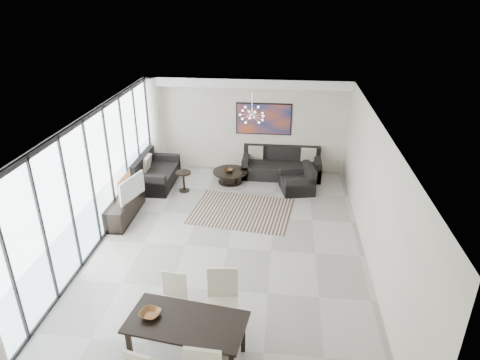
# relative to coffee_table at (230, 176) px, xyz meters

# --- Properties ---
(room_shell) EXTENTS (6.00, 9.00, 2.90)m
(room_shell) POSITION_rel_coffee_table_xyz_m (0.86, -3.43, 1.25)
(room_shell) COLOR #A8A39B
(room_shell) RESTS_ON ground
(window_wall) EXTENTS (0.37, 8.95, 2.90)m
(window_wall) POSITION_rel_coffee_table_xyz_m (-2.46, -3.43, 1.27)
(window_wall) COLOR white
(window_wall) RESTS_ON floor
(soffit) EXTENTS (5.98, 0.40, 0.26)m
(soffit) POSITION_rel_coffee_table_xyz_m (0.39, 0.87, 2.57)
(soffit) COLOR white
(soffit) RESTS_ON room_shell
(painting) EXTENTS (1.68, 0.04, 0.98)m
(painting) POSITION_rel_coffee_table_xyz_m (0.89, 1.04, 1.45)
(painting) COLOR #BD461A
(painting) RESTS_ON room_shell
(chandelier) EXTENTS (0.66, 0.66, 0.71)m
(chandelier) POSITION_rel_coffee_table_xyz_m (0.69, -0.93, 2.15)
(chandelier) COLOR silver
(chandelier) RESTS_ON room_shell
(rug) EXTENTS (2.72, 2.22, 0.01)m
(rug) POSITION_rel_coffee_table_xyz_m (0.53, -1.71, -0.20)
(rug) COLOR black
(rug) RESTS_ON floor
(coffee_table) EXTENTS (1.02, 1.02, 0.36)m
(coffee_table) POSITION_rel_coffee_table_xyz_m (0.00, 0.00, 0.00)
(coffee_table) COLOR black
(coffee_table) RESTS_ON floor
(bowl_coffee) EXTENTS (0.24, 0.24, 0.08)m
(bowl_coffee) POSITION_rel_coffee_table_xyz_m (-0.03, -0.05, 0.19)
(bowl_coffee) COLOR brown
(bowl_coffee) RESTS_ON coffee_table
(sofa_main) EXTENTS (2.34, 0.96, 0.85)m
(sofa_main) POSITION_rel_coffee_table_xyz_m (1.48, 0.64, 0.09)
(sofa_main) COLOR black
(sofa_main) RESTS_ON floor
(loveseat) EXTENTS (0.99, 1.76, 0.88)m
(loveseat) POSITION_rel_coffee_table_xyz_m (-2.16, -0.38, 0.10)
(loveseat) COLOR black
(loveseat) RESTS_ON floor
(armchair) EXTENTS (1.03, 1.07, 0.76)m
(armchair) POSITION_rel_coffee_table_xyz_m (1.98, -0.37, 0.06)
(armchair) COLOR black
(armchair) RESTS_ON floor
(side_table) EXTENTS (0.43, 0.43, 0.59)m
(side_table) POSITION_rel_coffee_table_xyz_m (-1.22, -0.72, 0.20)
(side_table) COLOR black
(side_table) RESTS_ON floor
(tv_console) EXTENTS (0.49, 1.73, 0.54)m
(tv_console) POSITION_rel_coffee_table_xyz_m (-2.37, -2.32, 0.07)
(tv_console) COLOR black
(tv_console) RESTS_ON floor
(television) EXTENTS (0.37, 0.98, 0.57)m
(television) POSITION_rel_coffee_table_xyz_m (-2.21, -2.31, 0.62)
(television) COLOR gray
(television) RESTS_ON tv_console
(dining_table) EXTENTS (1.91, 1.14, 0.75)m
(dining_table) POSITION_rel_coffee_table_xyz_m (0.18, -6.53, 0.46)
(dining_table) COLOR black
(dining_table) RESTS_ON floor
(dining_chair_nw) EXTENTS (0.46, 0.46, 0.92)m
(dining_chair_nw) POSITION_rel_coffee_table_xyz_m (-0.24, -5.71, 0.33)
(dining_chair_nw) COLOR beige
(dining_chair_nw) RESTS_ON floor
(dining_chair_ne) EXTENTS (0.57, 0.57, 1.11)m
(dining_chair_ne) POSITION_rel_coffee_table_xyz_m (0.62, -5.76, 0.44)
(dining_chair_ne) COLOR beige
(dining_chair_ne) RESTS_ON floor
(bowl_dining) EXTENTS (0.38, 0.38, 0.08)m
(bowl_dining) POSITION_rel_coffee_table_xyz_m (-0.39, -6.47, 0.59)
(bowl_dining) COLOR brown
(bowl_dining) RESTS_ON dining_table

